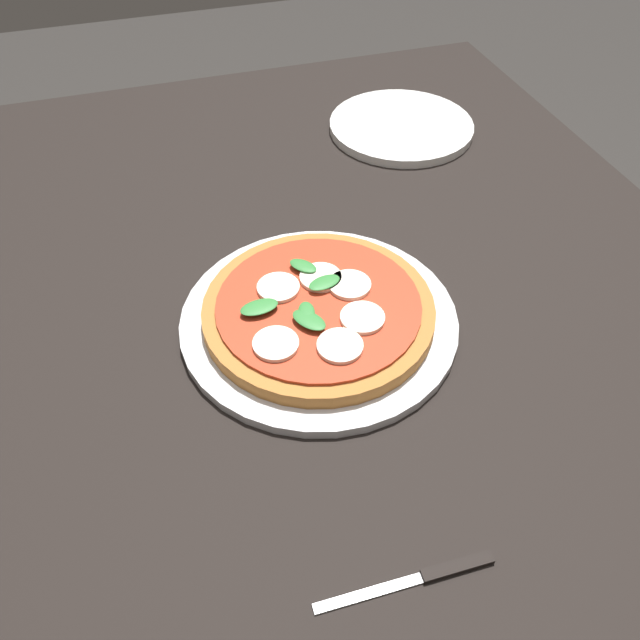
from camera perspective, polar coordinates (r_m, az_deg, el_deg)
The scene contains 6 objects.
ground_plane at distance 1.36m, azimuth 0.56°, elevation -21.37°, with size 6.00×6.00×0.00m, color #2D2B28.
dining_table at distance 0.83m, azimuth 0.86°, elevation -4.24°, with size 1.37×1.05×0.71m.
serving_tray at distance 0.75m, azimuth 0.00°, elevation -0.21°, with size 0.32×0.32×0.01m, color silver.
pizza at distance 0.74m, azimuth -0.10°, elevation 0.80°, with size 0.27×0.27×0.03m.
plate_white at distance 1.13m, azimuth 7.20°, elevation 16.65°, with size 0.24×0.24×0.01m, color white.
knife at distance 0.60m, azimuth 9.57°, elevation -21.42°, with size 0.01×0.16×0.01m.
Camera 1 is at (-0.51, 0.17, 1.25)m, focal length 36.12 mm.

